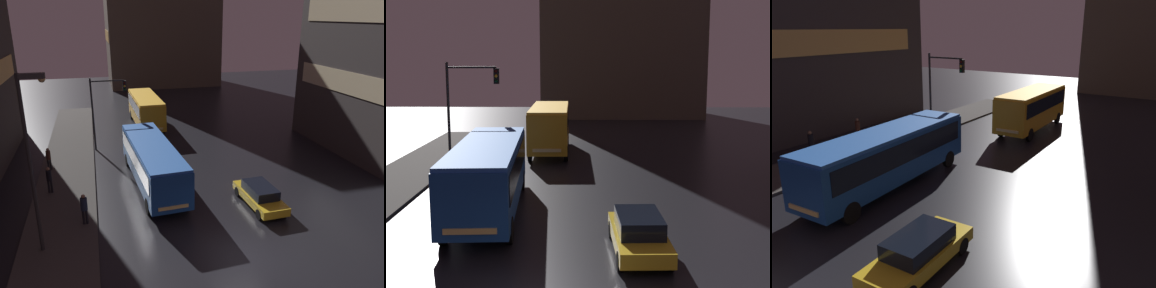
# 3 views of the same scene
# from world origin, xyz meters

# --- Properties ---
(building_far_backdrop) EXTENTS (18.07, 12.00, 25.02)m
(building_far_backdrop) POSITION_xyz_m (5.36, 50.87, 12.51)
(building_far_backdrop) COLOR #4C4238
(building_far_backdrop) RESTS_ON ground
(bus_near) EXTENTS (3.21, 10.98, 3.07)m
(bus_near) POSITION_xyz_m (-2.99, 9.49, 1.89)
(bus_near) COLOR #194793
(bus_near) RESTS_ON ground
(bus_far) EXTENTS (2.79, 9.29, 3.31)m
(bus_far) POSITION_xyz_m (-1.29, 24.45, 2.04)
(bus_far) COLOR orange
(bus_far) RESTS_ON ground
(car_taxi) EXTENTS (1.92, 4.63, 1.39)m
(car_taxi) POSITION_xyz_m (3.02, 4.68, 0.72)
(car_taxi) COLOR gold
(car_taxi) RESTS_ON ground
(traffic_light_main) EXTENTS (3.08, 0.35, 6.43)m
(traffic_light_main) POSITION_xyz_m (-5.78, 17.98, 4.32)
(traffic_light_main) COLOR #2D2D2D
(traffic_light_main) RESTS_ON ground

